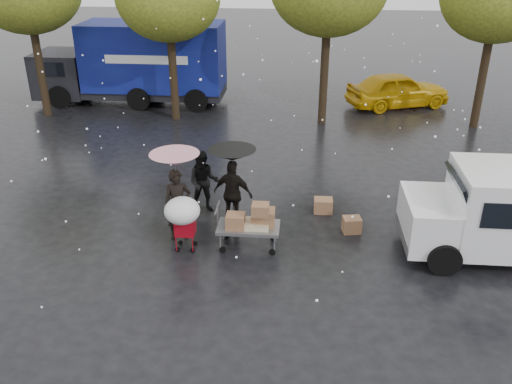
# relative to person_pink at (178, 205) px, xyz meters

# --- Properties ---
(ground) EXTENTS (90.00, 90.00, 0.00)m
(ground) POSITION_rel_person_pink_xyz_m (1.28, -0.50, -0.92)
(ground) COLOR black
(ground) RESTS_ON ground
(person_pink) EXTENTS (0.77, 0.62, 1.85)m
(person_pink) POSITION_rel_person_pink_xyz_m (0.00, 0.00, 0.00)
(person_pink) COLOR black
(person_pink) RESTS_ON ground
(person_middle) EXTENTS (0.89, 0.72, 1.75)m
(person_middle) POSITION_rel_person_pink_xyz_m (0.37, 1.50, -0.05)
(person_middle) COLOR black
(person_middle) RESTS_ON ground
(person_black) EXTENTS (1.14, 0.72, 1.81)m
(person_black) POSITION_rel_person_pink_xyz_m (1.27, 0.79, -0.02)
(person_black) COLOR black
(person_black) RESTS_ON ground
(umbrella_pink) EXTENTS (1.20, 1.20, 2.29)m
(umbrella_pink) POSITION_rel_person_pink_xyz_m (0.00, -0.00, 1.21)
(umbrella_pink) COLOR #4C4C4C
(umbrella_pink) RESTS_ON ground
(umbrella_black) EXTENTS (1.20, 1.20, 2.13)m
(umbrella_black) POSITION_rel_person_pink_xyz_m (1.27, 0.79, 1.05)
(umbrella_black) COLOR #4C4C4C
(umbrella_black) RESTS_ON ground
(vendor_cart) EXTENTS (1.52, 0.80, 1.27)m
(vendor_cart) POSITION_rel_person_pink_xyz_m (1.86, -0.31, -0.20)
(vendor_cart) COLOR slate
(vendor_cart) RESTS_ON ground
(shopping_cart) EXTENTS (0.84, 0.84, 1.46)m
(shopping_cart) POSITION_rel_person_pink_xyz_m (0.27, -0.68, 0.14)
(shopping_cart) COLOR #AB0918
(shopping_cart) RESTS_ON ground
(blue_truck) EXTENTS (8.30, 2.60, 3.50)m
(blue_truck) POSITION_rel_person_pink_xyz_m (-4.37, 11.63, 0.83)
(blue_truck) COLOR navy
(blue_truck) RESTS_ON ground
(box_ground_near) EXTENTS (0.51, 0.43, 0.41)m
(box_ground_near) POSITION_rel_person_pink_xyz_m (4.35, 0.66, -0.72)
(box_ground_near) COLOR brown
(box_ground_near) RESTS_ON ground
(box_ground_far) EXTENTS (0.51, 0.40, 0.39)m
(box_ground_far) POSITION_rel_person_pink_xyz_m (3.65, 1.70, -0.73)
(box_ground_far) COLOR brown
(box_ground_far) RESTS_ON ground
(yellow_taxi) EXTENTS (4.79, 3.20, 1.52)m
(yellow_taxi) POSITION_rel_person_pink_xyz_m (7.11, 11.98, -0.17)
(yellow_taxi) COLOR #D6A10B
(yellow_taxi) RESTS_ON ground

